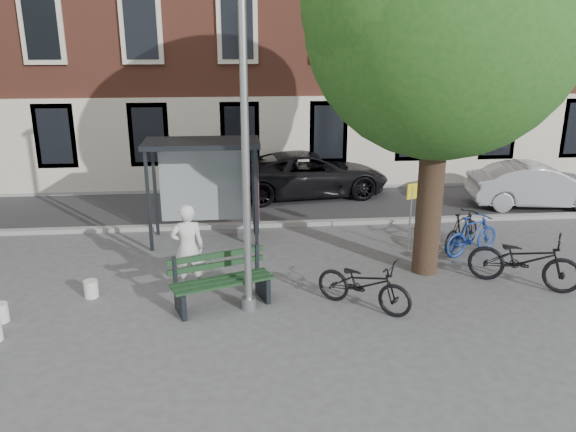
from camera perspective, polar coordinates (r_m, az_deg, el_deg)
The scene contains 18 objects.
ground at distance 11.07m, azimuth -3.98°, elevation -9.39°, with size 90.00×90.00×0.00m, color #4C4C4F.
road at distance 17.60m, azimuth -4.65°, elevation 0.95°, with size 40.00×4.00×0.01m, color #28282B.
curb_near at distance 15.68m, azimuth -4.52°, elevation -0.93°, with size 40.00×0.25×0.12m, color gray.
curb_far at distance 19.52m, azimuth -4.76°, elevation 2.76°, with size 40.00×0.25×0.12m, color gray.
lamppost at distance 10.13m, azimuth -4.31°, elevation 4.81°, with size 0.28×0.35×6.11m.
tree_right at distance 12.04m, azimuth 15.90°, elevation 19.81°, with size 5.76×5.60×8.20m.
bus_shelter at distance 14.33m, azimuth -7.07°, elevation 4.94°, with size 2.85×1.45×2.62m.
painter at distance 11.66m, azimuth -10.14°, elevation -3.23°, with size 0.68×0.44×1.86m, color silver.
bench at distance 11.08m, azimuth -6.79°, elevation -6.78°, with size 2.06×1.23×1.01m.
bike_a at distance 10.95m, azimuth 7.71°, elevation -6.84°, with size 0.68×1.96×1.03m, color black.
bike_b at distance 14.24m, azimuth 18.22°, elevation -1.85°, with size 0.47×1.66×0.99m, color navy.
bike_c at distance 12.78m, azimuth 22.88°, elevation -4.11°, with size 0.79×2.26×1.19m, color black.
bike_d at distance 14.52m, azimuth 17.25°, elevation -1.41°, with size 0.46×1.63×0.98m, color black.
car_dark at distance 18.76m, azimuth 2.18°, elevation 4.32°, with size 2.42×5.24×1.46m, color black.
car_silver at distance 19.03m, azimuth 24.07°, elevation 2.84°, with size 1.45×4.15×1.37m, color #9D9EA4.
bucket_a at distance 11.78m, azimuth -27.17°, elevation -8.73°, with size 0.28×0.28×0.36m, color silver.
bucket_c at distance 12.11m, azimuth -19.37°, elevation -7.00°, with size 0.28×0.28×0.36m, color silver.
notice_sign at distance 13.92m, azimuth 12.40°, elevation 1.21°, with size 0.28×0.14×1.70m.
Camera 1 is at (-0.18, -9.88, 4.99)m, focal length 35.00 mm.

